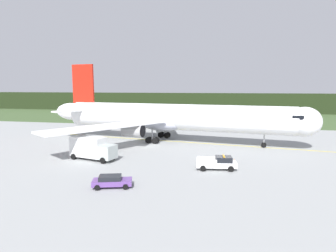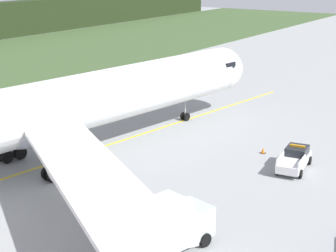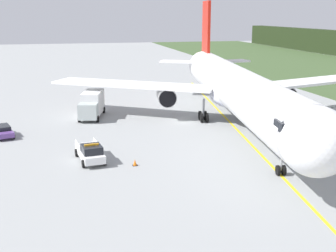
% 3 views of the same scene
% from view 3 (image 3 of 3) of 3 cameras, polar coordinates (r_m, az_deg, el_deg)
% --- Properties ---
extents(ground, '(320.00, 320.00, 0.00)m').
position_cam_3_polar(ground, '(57.86, 1.79, 0.52)').
color(ground, gray).
extents(taxiway_centerline_main, '(71.74, 10.44, 0.01)m').
position_cam_3_polar(taxiway_centerline_main, '(56.09, 8.47, -0.07)').
color(taxiway_centerline_main, yellow).
rests_on(taxiway_centerline_main, ground).
extents(airliner, '(54.80, 47.11, 15.71)m').
position_cam_3_polar(airliner, '(55.73, 8.50, 4.93)').
color(airliner, white).
rests_on(airliner, ground).
extents(ops_pickup_truck, '(5.50, 2.78, 1.94)m').
position_cam_3_polar(ops_pickup_truck, '(43.01, -9.94, -3.34)').
color(ops_pickup_truck, white).
rests_on(ops_pickup_truck, ground).
extents(catering_truck, '(7.61, 4.12, 3.59)m').
position_cam_3_polar(catering_truck, '(61.00, -9.74, 2.79)').
color(catering_truck, '#AAB4B1').
rests_on(catering_truck, ground).
extents(staff_car, '(4.60, 3.00, 1.30)m').
position_cam_3_polar(staff_car, '(54.20, -20.50, -0.58)').
color(staff_car, '#623F8A').
rests_on(staff_car, ground).
extents(apron_cone, '(0.46, 0.46, 0.59)m').
position_cam_3_polar(apron_cone, '(41.51, -4.27, -4.71)').
color(apron_cone, black).
rests_on(apron_cone, ground).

